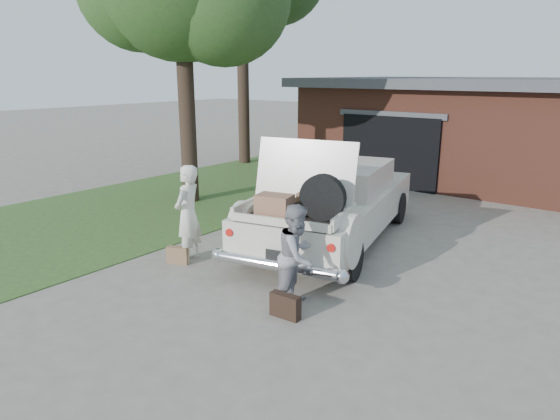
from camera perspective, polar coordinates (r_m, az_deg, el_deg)
The scene contains 8 objects.
ground at distance 8.82m, azimuth -2.42°, elevation -7.73°, with size 90.00×90.00×0.00m, color gray.
grass_strip at distance 14.56m, azimuth -11.32°, elevation 1.38°, with size 6.00×16.00×0.02m, color #2D4C1E.
house at distance 18.24m, azimuth 24.45°, elevation 8.41°, with size 12.80×7.80×3.30m.
sedan at distance 10.49m, azimuth 6.10°, elevation 0.83°, with size 3.42×6.03×2.34m.
woman_left at distance 9.42m, azimuth -10.48°, elevation -0.48°, with size 0.68×0.44×1.85m, color silver.
woman_right at distance 7.55m, azimuth 2.00°, elevation -5.25°, with size 0.78×0.61×1.60m, color gray.
suitcase_left at distance 9.58m, azimuth -11.59°, elevation -5.08°, with size 0.42×0.13×0.32m, color olive.
suitcase_right at distance 7.41m, azimuth 0.60°, elevation -10.90°, with size 0.47×0.15×0.36m, color black.
Camera 1 is at (5.28, -6.16, 3.46)m, focal length 32.00 mm.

